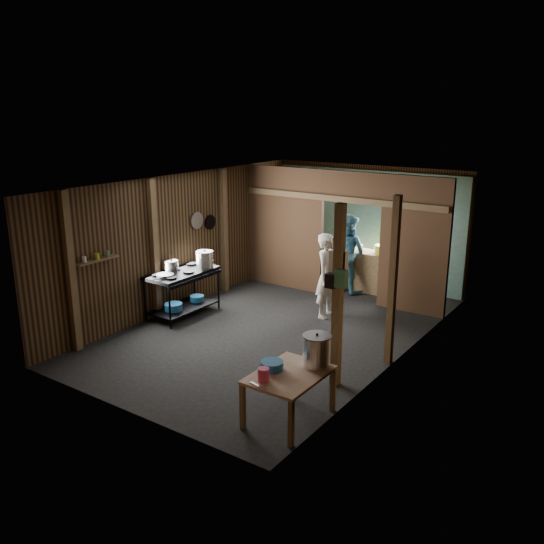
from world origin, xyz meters
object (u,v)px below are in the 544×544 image
Objects in this scene: stove_pot_large at (205,260)px; cook at (327,276)px; prep_table at (289,397)px; gas_range at (183,293)px; stock_pot at (317,351)px; pink_bucket at (263,375)px; yellow_tub at (382,249)px.

cook reaches higher than stove_pot_large.
prep_table is 0.67× the size of cook.
stock_pot is at bearing -23.20° from gas_range.
pink_bucket is at bearing -165.37° from cook.
pink_bucket is at bearing -112.80° from stock_pot.
stove_pot_large is at bearing 69.73° from gas_range.
stove_pot_large reaches higher than prep_table.
pink_bucket is 5.87m from yellow_tub.
prep_table is at bearing -161.64° from cook.
pink_bucket is at bearing -40.01° from stove_pot_large.
yellow_tub is 0.20× the size of cook.
prep_table is 2.46× the size of stock_pot.
stock_pot is 1.34× the size of yellow_tub.
stove_pot_large is 0.21× the size of cook.
cook is at bearing 117.18° from stock_pot.
prep_table is (3.71, -2.04, -0.11)m from gas_range.
gas_range is 4.30m from pink_bucket.
stock_pot is 0.27× the size of cook.
gas_range is 0.91× the size of cook.
pink_bucket reaches higher than prep_table.
cook is (2.09, 1.01, -0.21)m from stove_pot_large.
stock_pot is 2.61× the size of pink_bucket.
prep_table is at bearing -28.84° from gas_range.
gas_range is 3.33× the size of stock_pot.
stock_pot is at bearing -29.79° from stove_pot_large.
stove_pot_large is at bearing 139.99° from pink_bucket.
yellow_tub reaches higher than gas_range.
pink_bucket is 0.51× the size of yellow_tub.
gas_range is 4.23m from stock_pot.
prep_table is at bearing -35.27° from stove_pot_large.
gas_range is 1.36× the size of prep_table.
yellow_tub is (2.33, 2.92, -0.07)m from stove_pot_large.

